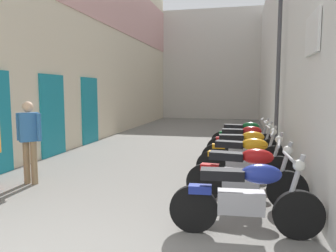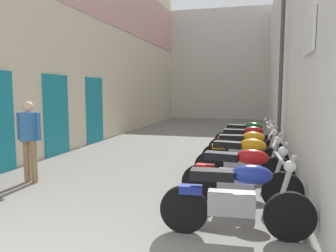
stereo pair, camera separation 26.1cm
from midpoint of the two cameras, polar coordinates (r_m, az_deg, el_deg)
ground_plane at (r=9.73m, az=0.04°, el=-4.24°), size 34.25×34.25×0.00m
building_left at (r=12.64m, az=-12.71°, el=15.27°), size 0.45×18.25×7.52m
building_right at (r=11.46m, az=18.72°, el=12.87°), size 0.45×18.25×6.31m
building_far_end at (r=21.62m, az=7.33°, el=10.49°), size 9.03×2.00×6.78m
motorcycle_nearest at (r=4.10m, az=11.74°, el=-11.96°), size 1.85×0.58×1.04m
motorcycle_second at (r=5.13m, az=12.00°, el=-8.22°), size 1.85×0.58×1.04m
motorcycle_third at (r=6.22m, az=12.17°, el=-5.68°), size 1.84×0.58×1.04m
motorcycle_fourth at (r=7.20m, az=12.29°, el=-4.06°), size 1.85×0.58×1.04m
motorcycle_fifth at (r=8.24m, az=12.37°, el=-2.77°), size 1.85×0.58×1.04m
motorcycle_sixth at (r=9.29m, az=12.44°, el=-1.76°), size 1.84×0.58×1.04m
pedestrian_mid_alley at (r=6.69m, az=-24.26°, el=-1.65°), size 0.52×0.38×1.57m
street_lamp at (r=8.76m, az=17.57°, el=13.95°), size 0.79×0.18×5.17m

